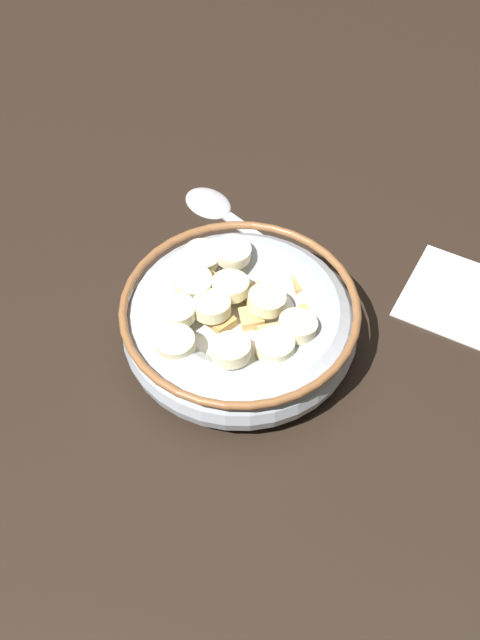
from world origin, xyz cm
name	(u,v)px	position (x,y,z in cm)	size (l,w,h in cm)	color
ground_plane	(240,353)	(0.00, 0.00, -1.00)	(126.93, 126.93, 2.00)	black
cereal_bowl	(240,323)	(-0.03, -0.02, 2.68)	(17.17, 17.17, 5.84)	#B2BCC6
spoon	(221,209)	(-8.43, 11.75, 0.35)	(14.30, 5.99, 0.80)	#B7B7BC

